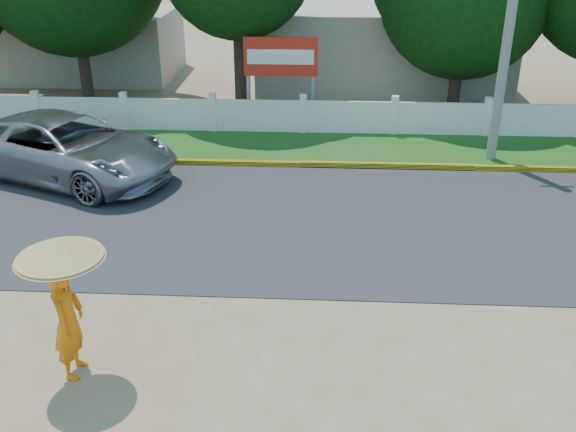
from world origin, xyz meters
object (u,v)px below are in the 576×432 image
object	(u,v)px
utility_pole	(507,39)
monk_with_parasol	(64,289)
billboard	(281,61)
vehicle	(67,148)

from	to	relation	value
utility_pole	monk_with_parasol	xyz separation A→B (m)	(-8.93, -10.29, -1.94)
monk_with_parasol	billboard	bearing A→B (deg)	79.94
monk_with_parasol	vehicle	bearing A→B (deg)	110.83
utility_pole	vehicle	world-z (taller)	utility_pole
monk_with_parasol	billboard	distance (m)	13.83
vehicle	monk_with_parasol	distance (m)	8.80
billboard	utility_pole	bearing A→B (deg)	-26.97
utility_pole	billboard	world-z (taller)	utility_pole
utility_pole	vehicle	xyz separation A→B (m)	(-12.04, -2.10, -2.66)
utility_pole	monk_with_parasol	size ratio (longest dim) A/B	2.91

